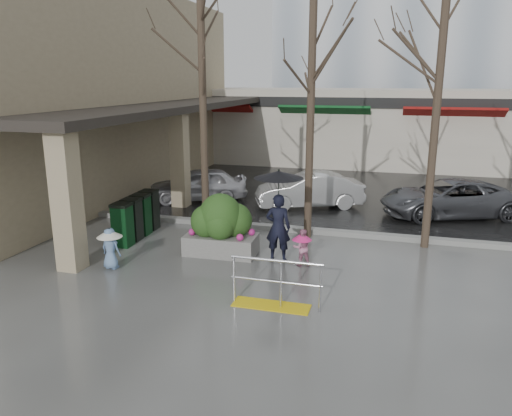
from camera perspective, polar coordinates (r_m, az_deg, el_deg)
The scene contains 20 objects.
ground at distance 11.85m, azimuth -2.99°, elevation -7.95°, with size 120.00×120.00×0.00m, color #51514F.
street_asphalt at distance 32.87m, azimuth 9.44°, elevation 6.42°, with size 120.00×36.00×0.01m, color black.
curb at distance 15.45m, azimuth 1.76°, elevation -2.23°, with size 120.00×0.30×0.15m, color gray.
near_building at distance 22.25m, azimuth -19.08°, elevation 12.40°, with size 6.00×18.00×8.00m, color tan.
canopy_slab at distance 20.19m, azimuth -8.91°, elevation 11.80°, with size 2.80×18.00×0.25m, color #2D2823.
pillar_front at distance 12.67m, azimuth -20.82°, elevation 0.90°, with size 0.55×0.55×3.50m, color tan.
pillar_back at distance 18.19m, azimuth -8.70°, elevation 5.58°, with size 0.55×0.55×3.50m, color tan.
storefront_row at distance 28.48m, azimuth 12.72°, elevation 9.12°, with size 34.00×6.74×4.00m.
handrail at distance 10.29m, azimuth 2.10°, elevation -9.27°, with size 1.90×0.50×1.03m.
tree_west at distance 15.03m, azimuth -6.22°, elevation 16.57°, with size 3.20×3.20×6.80m.
tree_midwest at distance 14.17m, azimuth 6.45°, elevation 17.30°, with size 3.20×3.20×7.00m.
tree_mideast at distance 13.99m, azimuth 20.33°, elevation 15.03°, with size 3.20×3.20×6.50m.
woman at distance 12.54m, azimuth 2.57°, elevation -0.00°, with size 1.24×1.24×2.37m.
child_pink at distance 12.45m, azimuth 5.26°, elevation -4.23°, with size 0.56×0.50×0.94m.
child_blue at distance 12.69m, azimuth -16.33°, elevation -3.98°, with size 0.62×0.62×1.03m.
planter at distance 13.17m, azimuth -4.00°, elevation -2.01°, with size 1.92×1.11×1.65m.
news_boxes at distance 15.02m, azimuth -13.47°, elevation -0.98°, with size 0.57×2.21×1.23m.
car_a at distance 19.16m, azimuth -6.62°, elevation 2.70°, with size 1.49×3.70×1.26m, color #B8B7BD.
car_b at distance 18.14m, azimuth 6.12°, elevation 2.04°, with size 1.33×3.82×1.26m, color silver.
car_c at distance 18.04m, azimuth 21.21°, elevation 1.06°, with size 2.09×4.53×1.26m, color #515258.
Camera 1 is at (3.56, -10.36, 4.53)m, focal length 35.00 mm.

